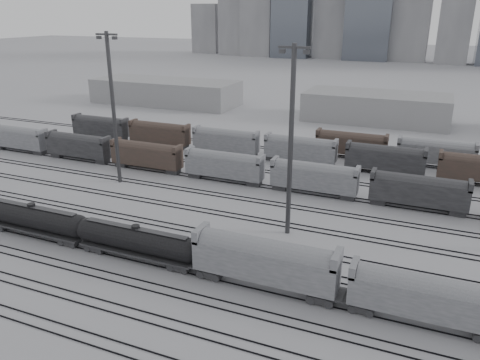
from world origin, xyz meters
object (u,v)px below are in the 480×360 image
at_px(tank_car_a, 33,218).
at_px(tank_car_b, 137,241).
at_px(hopper_car_b, 425,296).
at_px(hopper_car_a, 265,259).
at_px(light_mast_c, 291,139).

distance_m(tank_car_a, tank_car_b, 17.23).
relative_size(tank_car_b, hopper_car_b, 1.22).
bearing_deg(hopper_car_a, hopper_car_b, -0.00).
relative_size(tank_car_a, hopper_car_a, 1.12).
height_order(tank_car_a, hopper_car_a, hopper_car_a).
xyz_separation_m(tank_car_a, light_mast_c, (32.65, 14.66, 11.22)).
height_order(tank_car_a, hopper_car_b, hopper_car_b).
bearing_deg(light_mast_c, tank_car_a, -155.81).
distance_m(hopper_car_b, light_mast_c, 26.10).
bearing_deg(tank_car_a, hopper_car_a, 0.00).
relative_size(tank_car_b, hopper_car_a, 1.09).
distance_m(tank_car_b, hopper_car_a, 17.26).
height_order(tank_car_a, tank_car_b, tank_car_a).
bearing_deg(hopper_car_b, hopper_car_a, 180.00).
distance_m(tank_car_a, hopper_car_a, 34.47).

